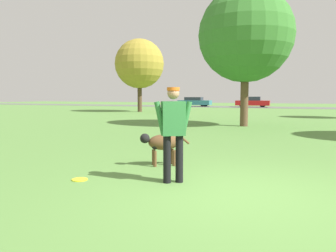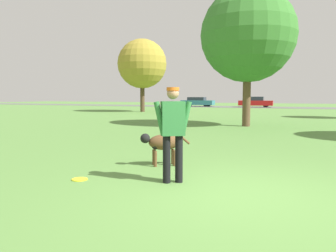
# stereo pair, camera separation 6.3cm
# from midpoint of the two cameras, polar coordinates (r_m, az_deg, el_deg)

# --- Properties ---
(ground_plane) EXTENTS (120.00, 120.00, 0.00)m
(ground_plane) POSITION_cam_midpoint_polar(r_m,az_deg,el_deg) (5.06, 12.21, -11.70)
(ground_plane) COLOR #56843D
(far_road_strip) EXTENTS (120.00, 6.00, 0.01)m
(far_road_strip) POSITION_cam_midpoint_polar(r_m,az_deg,el_deg) (42.24, 21.34, 2.98)
(far_road_strip) COLOR #5B5B59
(far_road_strip) RESTS_ON ground_plane
(person) EXTENTS (0.59, 0.43, 1.61)m
(person) POSITION_cam_midpoint_polar(r_m,az_deg,el_deg) (5.47, 0.59, -0.22)
(person) COLOR black
(person) RESTS_ON ground_plane
(dog) EXTENTS (0.95, 0.69, 0.69)m
(dog) POSITION_cam_midpoint_polar(r_m,az_deg,el_deg) (6.87, -1.38, -3.00)
(dog) COLOR brown
(dog) RESTS_ON ground_plane
(frisbee) EXTENTS (0.27, 0.27, 0.02)m
(frisbee) POSITION_cam_midpoint_polar(r_m,az_deg,el_deg) (6.00, -15.41, -8.97)
(frisbee) COLOR yellow
(frisbee) RESTS_ON ground_plane
(tree_far_left) EXTENTS (4.40, 4.40, 6.51)m
(tree_far_left) POSITION_cam_midpoint_polar(r_m,az_deg,el_deg) (29.92, -5.05, 10.73)
(tree_far_left) COLOR #4C3826
(tree_far_left) RESTS_ON ground_plane
(tree_mid_center) EXTENTS (4.45, 4.45, 6.54)m
(tree_mid_center) POSITION_cam_midpoint_polar(r_m,az_deg,el_deg) (16.36, 13.27, 15.15)
(tree_mid_center) COLOR brown
(tree_mid_center) RESTS_ON ground_plane
(parked_car_teal) EXTENTS (4.41, 1.75, 1.25)m
(parked_car_teal) POSITION_cam_midpoint_polar(r_m,az_deg,el_deg) (44.34, 4.61, 4.23)
(parked_car_teal) COLOR teal
(parked_car_teal) RESTS_ON ground_plane
(parked_car_red) EXTENTS (4.23, 1.85, 1.32)m
(parked_car_red) POSITION_cam_midpoint_polar(r_m,az_deg,el_deg) (42.78, 14.44, 4.08)
(parked_car_red) COLOR red
(parked_car_red) RESTS_ON ground_plane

